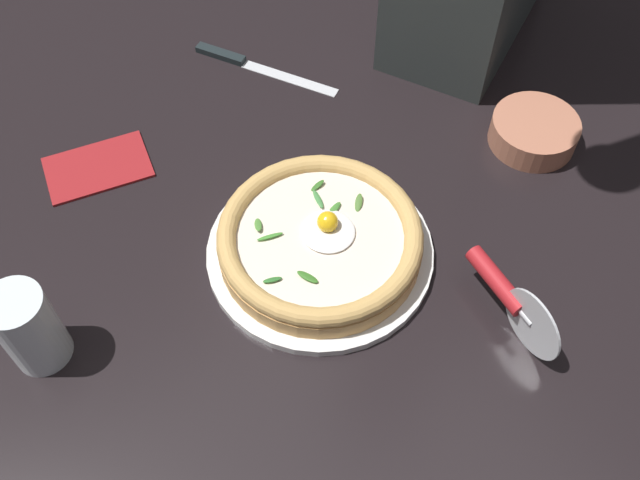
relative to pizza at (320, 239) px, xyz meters
name	(u,v)px	position (x,y,z in m)	size (l,w,h in m)	color
ground_plane	(323,272)	(-0.02, 0.01, -0.05)	(2.40, 2.40, 0.03)	black
pizza_plate	(320,252)	(0.00, 0.00, -0.03)	(0.29, 0.29, 0.01)	white
pizza	(320,239)	(0.00, 0.00, 0.00)	(0.25, 0.25, 0.06)	tan
side_bowl	(534,132)	(-0.07, -0.35, -0.01)	(0.12, 0.12, 0.04)	#B87155
pizza_cutter	(509,295)	(-0.21, -0.09, 0.01)	(0.15, 0.05, 0.09)	silver
table_knife	(244,62)	(0.34, -0.17, -0.03)	(0.23, 0.10, 0.01)	silver
drinking_glass	(31,332)	(0.13, 0.32, 0.01)	(0.07, 0.07, 0.11)	silver
folded_napkin	(97,166)	(0.32, 0.12, -0.03)	(0.14, 0.09, 0.01)	maroon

